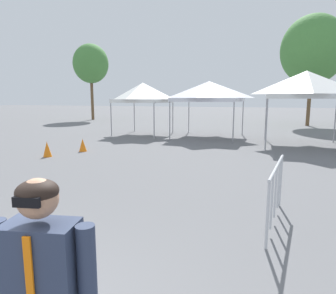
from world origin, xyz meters
The scene contains 8 objects.
canopy_tent_center centered at (-4.78, 15.09, 2.50)m, with size 3.10×3.10×3.08m.
canopy_tent_right_of_center centered at (-0.86, 15.27, 2.56)m, with size 3.75×3.75×3.12m.
canopy_tent_far_right centered at (3.92, 13.45, 2.79)m, with size 3.48×3.48×3.41m.
tree_behind_tents_right centered at (-14.46, 24.94, 5.49)m, with size 3.45×3.45×7.42m.
tree_behind_tents_center centered at (5.40, 24.50, 5.82)m, with size 4.78×4.78×8.46m.
crowd_barrier_mid_lot centered at (2.50, 3.76, 0.75)m, with size 0.32×2.09×1.08m.
traffic_cone_lot_center centered at (-4.94, 8.97, 0.27)m, with size 0.32×0.32×0.53m, color orange.
traffic_cone_near_barrier centered at (-5.55, 7.56, 0.29)m, with size 0.32×0.32×0.58m, color orange.
Camera 1 is at (2.29, -1.62, 2.22)m, focal length 32.05 mm.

